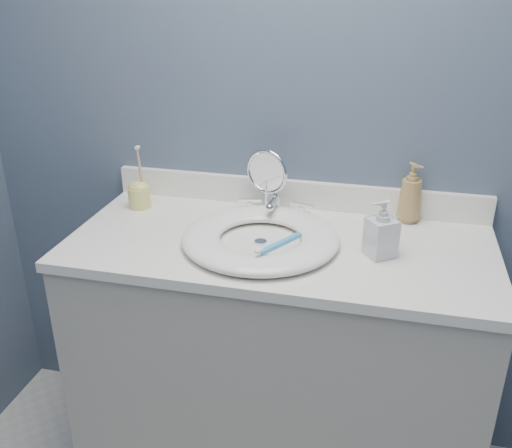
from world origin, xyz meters
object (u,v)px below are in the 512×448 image
(soap_bottle_amber, at_px, (411,193))
(soap_bottle_clear, at_px, (382,229))
(makeup_mirror, at_px, (267,179))
(toothbrush_holder, at_px, (139,193))

(soap_bottle_amber, height_order, soap_bottle_clear, soap_bottle_amber)
(soap_bottle_clear, bearing_deg, makeup_mirror, -155.02)
(soap_bottle_amber, xyz_separation_m, toothbrush_holder, (-0.85, -0.09, -0.05))
(soap_bottle_amber, xyz_separation_m, soap_bottle_clear, (-0.08, -0.26, -0.01))
(soap_bottle_clear, bearing_deg, soap_bottle_amber, 127.91)
(soap_bottle_amber, bearing_deg, soap_bottle_clear, -151.22)
(toothbrush_holder, bearing_deg, soap_bottle_amber, 6.18)
(soap_bottle_clear, relative_size, toothbrush_holder, 0.77)
(toothbrush_holder, bearing_deg, soap_bottle_clear, -11.82)
(makeup_mirror, xyz_separation_m, soap_bottle_clear, (0.36, -0.21, -0.04))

